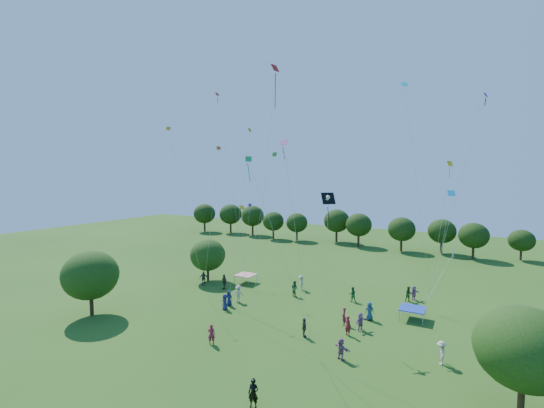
{
  "coord_description": "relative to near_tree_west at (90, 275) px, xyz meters",
  "views": [
    {
      "loc": [
        14.75,
        -12.89,
        13.38
      ],
      "look_at": [
        0.0,
        14.0,
        11.0
      ],
      "focal_mm": 24.0,
      "sensor_mm": 36.0,
      "label": 1
    }
  ],
  "objects": [
    {
      "name": "crowd_person_6",
      "position": [
        10.35,
        7.36,
        -3.14
      ],
      "size": [
        0.56,
        0.85,
        1.59
      ],
      "primitive_type": "imported",
      "rotation": [
        0.0,
        0.0,
        4.9
      ],
      "color": "navy",
      "rests_on": "ground"
    },
    {
      "name": "crowd_person_11",
      "position": [
        26.58,
        19.4,
        -3.16
      ],
      "size": [
        1.17,
        1.53,
        1.56
      ],
      "primitive_type": "imported",
      "rotation": [
        0.0,
        0.0,
        1.06
      ],
      "color": "#955790",
      "rests_on": "ground"
    },
    {
      "name": "tent_blue",
      "position": [
        27.19,
        13.74,
        -2.9
      ],
      "size": [
        2.2,
        2.2,
        1.1
      ],
      "color": "#1B37B2",
      "rests_on": "ground"
    },
    {
      "name": "small_kite_9",
      "position": [
        6.24,
        16.79,
        4.39
      ],
      "size": [
        2.47,
        3.3,
        8.32
      ],
      "color": "#F9B70D"
    },
    {
      "name": "crowd_person_1",
      "position": [
        21.96,
        9.45,
        -3.14
      ],
      "size": [
        0.52,
        0.67,
        1.59
      ],
      "primitive_type": "imported",
      "rotation": [
        0.0,
        0.0,
        4.97
      ],
      "color": "maroon",
      "rests_on": "ground"
    },
    {
      "name": "near_tree_east",
      "position": [
        34.44,
        2.19,
        -0.04
      ],
      "size": [
        5.11,
        5.11,
        6.2
      ],
      "color": "#422B19",
      "rests_on": "ground"
    },
    {
      "name": "crowd_person_9",
      "position": [
        14.49,
        16.73,
        -3.05
      ],
      "size": [
        0.75,
        1.24,
        1.77
      ],
      "primitive_type": "imported",
      "rotation": [
        0.0,
        0.0,
        4.93
      ],
      "color": "#B6A191",
      "rests_on": "ground"
    },
    {
      "name": "man_in_black",
      "position": [
        20.96,
        -4.4,
        -3.09
      ],
      "size": [
        0.71,
        0.55,
        1.7
      ],
      "primitive_type": "imported",
      "rotation": [
        0.0,
        0.0,
        0.24
      ],
      "color": "black",
      "rests_on": "ground"
    },
    {
      "name": "crowd_person_12",
      "position": [
        10.05,
        8.49,
        -3.15
      ],
      "size": [
        0.84,
        0.56,
        1.57
      ],
      "primitive_type": "imported",
      "rotation": [
        0.0,
        0.0,
        0.2
      ],
      "color": "#1B1E4F",
      "rests_on": "ground"
    },
    {
      "name": "crowd_person_8",
      "position": [
        26.16,
        18.63,
        -3.1
      ],
      "size": [
        0.93,
        0.78,
        1.67
      ],
      "primitive_type": "imported",
      "rotation": [
        0.0,
        0.0,
        0.49
      ],
      "color": "#274C20",
      "rests_on": "ground"
    },
    {
      "name": "small_kite_5",
      "position": [
        6.83,
        17.37,
        3.83
      ],
      "size": [
        1.64,
        4.16,
        8.5
      ],
      "color": "#571688"
    },
    {
      "name": "small_kite_3",
      "position": [
        9.66,
        17.47,
        8.78
      ],
      "size": [
        1.92,
        4.49,
        14.99
      ],
      "color": "#278919"
    },
    {
      "name": "crowd_person_0",
      "position": [
        23.7,
        11.66,
        -3.08
      ],
      "size": [
        0.96,
        0.82,
        1.71
      ],
      "primitive_type": "imported",
      "rotation": [
        0.0,
        0.0,
        3.67
      ],
      "color": "navy",
      "rests_on": "ground"
    },
    {
      "name": "small_kite_12",
      "position": [
        31.07,
        14.6,
        10.44
      ],
      "size": [
        4.36,
        2.5,
        18.97
      ],
      "color": "#1512BB"
    },
    {
      "name": "small_kite_11",
      "position": [
        18.45,
        1.07,
        7.51
      ],
      "size": [
        4.43,
        2.38,
        13.48
      ],
      "color": "#1A9349"
    },
    {
      "name": "small_kite_1",
      "position": [
        11.32,
        9.36,
        8.78
      ],
      "size": [
        1.58,
        1.98,
        16.87
      ],
      "color": "orange"
    },
    {
      "name": "near_tree_west",
      "position": [
        0.0,
        0.0,
        0.0
      ],
      "size": [
        5.16,
        5.16,
        6.26
      ],
      "color": "#422B19",
      "rests_on": "ground"
    },
    {
      "name": "crowd_person_14",
      "position": [
        20.88,
        15.79,
        -3.14
      ],
      "size": [
        0.9,
        0.75,
        1.6
      ],
      "primitive_type": "imported",
      "rotation": [
        0.0,
        0.0,
        3.63
      ],
      "color": "#255631",
      "rests_on": "ground"
    },
    {
      "name": "small_kite_14",
      "position": [
        29.82,
        19.69,
        0.68
      ],
      "size": [
        1.99,
        4.49,
        4.34
      ],
      "color": "white"
    },
    {
      "name": "pirate_kite",
      "position": [
        20.68,
        8.47,
        7.34
      ],
      "size": [
        1.85,
        4.15,
        10.62
      ],
      "color": "black"
    },
    {
      "name": "crowd_person_2",
      "position": [
        14.73,
        14.42,
        -3.06
      ],
      "size": [
        0.98,
        0.76,
        1.76
      ],
      "primitive_type": "imported",
      "rotation": [
        0.0,
        0.0,
        2.75
      ],
      "color": "#2A5C27",
      "rests_on": "ground"
    },
    {
      "name": "small_kite_10",
      "position": [
        2.39,
        9.54,
        9.88
      ],
      "size": [
        4.05,
        1.23,
        17.63
      ],
      "color": "orange"
    },
    {
      "name": "tent_red_stripe",
      "position": [
        7.24,
        15.98,
        -2.9
      ],
      "size": [
        2.2,
        2.2,
        1.1
      ],
      "color": "red",
      "rests_on": "ground"
    },
    {
      "name": "small_kite_4",
      "position": [
        29.72,
        17.53,
        6.37
      ],
      "size": [
        1.72,
        2.01,
        10.68
      ],
      "color": "#1794E8"
    },
    {
      "name": "small_kite_7",
      "position": [
        26.69,
        13.78,
        12.28
      ],
      "size": [
        2.82,
        3.88,
        20.36
      ],
      "color": "#0DCACD"
    },
    {
      "name": "small_kite_0",
      "position": [
        2.84,
        17.76,
        14.32
      ],
      "size": [
        7.49,
        4.66,
        23.33
      ],
      "color": "red"
    },
    {
      "name": "crowd_person_17",
      "position": [
        23.67,
        3.37,
        -3.14
      ],
      "size": [
        1.56,
        1.14,
        1.59
      ],
      "primitive_type": "imported",
      "rotation": [
        0.0,
        0.0,
        2.67
      ],
      "color": "#8D527D",
      "rests_on": "ground"
    },
    {
      "name": "treeline",
      "position": [
        15.06,
        46.85,
        0.15
      ],
      "size": [
        88.01,
        8.77,
        6.77
      ],
      "color": "#422B19",
      "rests_on": "ground"
    },
    {
      "name": "crowd_person_10",
      "position": [
        3.24,
        12.69,
        -3.06
      ],
      "size": [
        1.1,
        0.99,
        1.76
      ],
      "primitive_type": "imported",
      "rotation": [
        0.0,
        0.0,
        0.65
      ],
      "color": "#38312D",
      "rests_on": "ground"
    },
    {
      "name": "crowd_person_4",
      "position": [
        6.3,
        12.75,
        -3.05
      ],
      "size": [
        1.15,
        0.85,
        1.78
      ],
      "primitive_type": "imported",
      "rotation": [
        0.0,
        0.0,
        5.87
      ],
      "color": "#423735",
      "rests_on": "ground"
    },
    {
      "name": "crowd_person_16",
      "position": [
        19.83,
        5.46,
        -3.13
      ],
      "size": [
        0.88,
        1.03,
        1.62
      ],
      "primitive_type": "imported",
      "rotation": [
        0.0,
        0.0,
        2.14
      ],
      "color": "#372F2C",
      "rests_on": "ground"
    },
    {
      "name": "crowd_person_13",
      "position": [
        22.91,
        7.54,
        -3.1
      ],
      "size": [
        0.73,
        0.62,
        1.67
      ],
      "primitive_type": "imported",
      "rotation": [
        0.0,
        0.0,
        2.72
      ],
      "color": "maroon",
      "rests_on": "ground"
    },
    {
      "name": "crowd_person_5",
      "position": [
        23.59,
        9.01,
        -3.15
      ],
      "size": [
        1.12,
        1.56,
        1.58
      ],
      "primitive_type": "imported",
      "rotation": [
        0.0,
        0.0,
        1.11
      ],
      "color": "#92558C",
      "rests_on": "ground"
    },
    {
      "name": "crowd_person_15",
      "position": [
        30.13,
        6.09,
        -3.09
      ],
      "size": [
        0.64,
        1.17,
        1.7
      ],
      "primitive_type": "imported",
      "rotation": [
        0.0,
        0.0,
        4.85
      ],
      "color": "beige",
      "rests_on": "ground"
    },
    {
      "name": "crowd_person_7",
      "position": [
        13.85,
        0.76,
        -3.13
      ],
      "size": [
        0.71,
        0.62,
        1.61
      ],
      "primitive_type": "imported",
      "rotation": [
        0.0,
        0.0,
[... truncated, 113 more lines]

